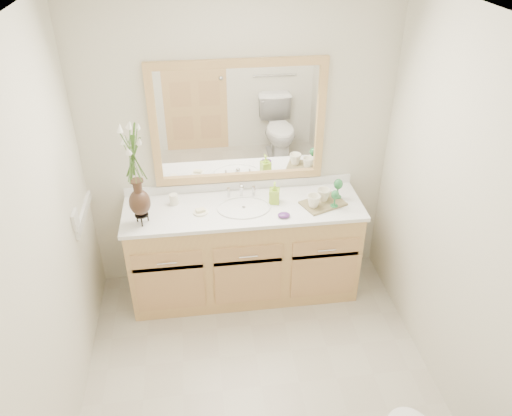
{
  "coord_description": "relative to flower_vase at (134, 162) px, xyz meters",
  "views": [
    {
      "loc": [
        -0.33,
        -2.21,
        2.87
      ],
      "look_at": [
        0.05,
        0.65,
        1.04
      ],
      "focal_mm": 35.0,
      "sensor_mm": 36.0,
      "label": 1
    }
  ],
  "objects": [
    {
      "name": "tumbler",
      "position": [
        0.23,
        0.23,
        -0.46
      ],
      "size": [
        0.07,
        0.07,
        0.09
      ],
      "primitive_type": "cylinder",
      "color": "white",
      "rests_on": "counter"
    },
    {
      "name": "goblet_front",
      "position": [
        1.44,
        0.02,
        -0.39
      ],
      "size": [
        0.06,
        0.06,
        0.14
      ],
      "color": "#26743B",
      "rests_on": "tray"
    },
    {
      "name": "ceiling",
      "position": [
        0.75,
        -0.89,
        1.07
      ],
      "size": [
        2.4,
        2.6,
        0.02
      ],
      "primitive_type": "cube",
      "color": "white",
      "rests_on": "wall_back"
    },
    {
      "name": "soap_dish",
      "position": [
        0.42,
        0.08,
        -0.49
      ],
      "size": [
        0.11,
        0.11,
        0.04
      ],
      "color": "white",
      "rests_on": "counter"
    },
    {
      "name": "wall_left",
      "position": [
        -0.45,
        -0.89,
        -0.13
      ],
      "size": [
        0.02,
        2.6,
        2.4
      ],
      "primitive_type": "cube",
      "color": "beige",
      "rests_on": "floor"
    },
    {
      "name": "soap_bottle",
      "position": [
        1.0,
        0.16,
        -0.42
      ],
      "size": [
        0.09,
        0.09,
        0.16
      ],
      "primitive_type": "imported",
      "rotation": [
        0.0,
        0.0,
        -0.23
      ],
      "color": "#96C62E",
      "rests_on": "counter"
    },
    {
      "name": "goblet_back",
      "position": [
        1.5,
        0.15,
        -0.38
      ],
      "size": [
        0.07,
        0.07,
        0.16
      ],
      "color": "#26743B",
      "rests_on": "tray"
    },
    {
      "name": "switch_plate",
      "position": [
        -0.43,
        -0.12,
        -0.35
      ],
      "size": [
        0.02,
        0.12,
        0.12
      ],
      "primitive_type": "cube",
      "color": "white",
      "rests_on": "wall_left"
    },
    {
      "name": "flower_vase",
      "position": [
        0.0,
        0.0,
        0.0
      ],
      "size": [
        0.18,
        0.18,
        0.74
      ],
      "rotation": [
        0.0,
        0.0,
        -0.4
      ],
      "color": "black",
      "rests_on": "counter"
    },
    {
      "name": "mug_left",
      "position": [
        1.28,
        0.03,
        -0.43
      ],
      "size": [
        0.11,
        0.1,
        0.1
      ],
      "primitive_type": "imported",
      "rotation": [
        0.0,
        0.0,
        0.05
      ],
      "color": "white",
      "rests_on": "tray"
    },
    {
      "name": "floor",
      "position": [
        0.75,
        -0.89,
        -1.33
      ],
      "size": [
        2.6,
        2.6,
        0.0
      ],
      "primitive_type": "plane",
      "color": "beige",
      "rests_on": "ground"
    },
    {
      "name": "tray",
      "position": [
        1.37,
        0.08,
        -0.49
      ],
      "size": [
        0.38,
        0.32,
        0.02
      ],
      "primitive_type": "cube",
      "rotation": [
        0.0,
        0.0,
        0.38
      ],
      "color": "brown",
      "rests_on": "counter"
    },
    {
      "name": "sink",
      "position": [
        0.75,
        0.11,
        -0.55
      ],
      "size": [
        0.38,
        0.34,
        0.23
      ],
      "color": "white",
      "rests_on": "counter"
    },
    {
      "name": "wall_back",
      "position": [
        0.75,
        0.41,
        -0.13
      ],
      "size": [
        2.4,
        0.02,
        2.4
      ],
      "primitive_type": "cube",
      "color": "beige",
      "rests_on": "floor"
    },
    {
      "name": "purple_dish",
      "position": [
        1.04,
        -0.06,
        -0.48
      ],
      "size": [
        0.1,
        0.08,
        0.03
      ],
      "primitive_type": "ellipsoid",
      "rotation": [
        0.0,
        0.0,
        -0.09
      ],
      "color": "#50246C",
      "rests_on": "counter"
    },
    {
      "name": "counter",
      "position": [
        0.75,
        0.13,
        -0.52
      ],
      "size": [
        1.84,
        0.57,
        0.03
      ],
      "primitive_type": "cube",
      "color": "white",
      "rests_on": "vanity"
    },
    {
      "name": "mirror",
      "position": [
        0.75,
        0.39,
        0.07
      ],
      "size": [
        1.32,
        0.04,
        0.97
      ],
      "color": "white",
      "rests_on": "wall_back"
    },
    {
      "name": "mug_right",
      "position": [
        1.38,
        0.12,
        -0.43
      ],
      "size": [
        0.14,
        0.14,
        0.1
      ],
      "primitive_type": "imported",
      "rotation": [
        0.0,
        0.0,
        0.7
      ],
      "color": "white",
      "rests_on": "tray"
    },
    {
      "name": "wall_right",
      "position": [
        1.95,
        -0.89,
        -0.13
      ],
      "size": [
        0.02,
        2.6,
        2.4
      ],
      "primitive_type": "cube",
      "color": "beige",
      "rests_on": "floor"
    },
    {
      "name": "vanity",
      "position": [
        0.75,
        0.13,
        -0.93
      ],
      "size": [
        1.8,
        0.55,
        0.8
      ],
      "color": "tan",
      "rests_on": "floor"
    }
  ]
}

